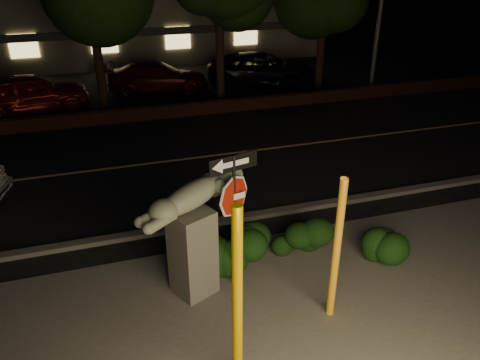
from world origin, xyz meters
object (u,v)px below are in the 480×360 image
at_px(sculpture, 193,225).
at_px(parked_car_dark, 262,69).
at_px(parked_car_red, 28,93).
at_px(parked_car_darkred, 158,77).
at_px(yellow_pole_left, 237,300).
at_px(signpost, 234,197).
at_px(yellow_pole_right, 336,251).

relative_size(sculpture, parked_car_dark, 0.46).
height_order(sculpture, parked_car_red, sculpture).
bearing_deg(parked_car_dark, parked_car_darkred, 112.25).
bearing_deg(yellow_pole_left, signpost, 74.35).
relative_size(signpost, parked_car_dark, 0.54).
bearing_deg(parked_car_darkred, yellow_pole_left, -174.51).
height_order(signpost, parked_car_darkred, signpost).
xyz_separation_m(parked_car_red, parked_car_darkred, (5.52, 1.54, -0.13)).
bearing_deg(parked_car_dark, signpost, -177.75).
xyz_separation_m(sculpture, parked_car_dark, (6.62, 14.42, -0.78)).
bearing_deg(parked_car_red, parked_car_dark, -91.48).
xyz_separation_m(yellow_pole_left, signpost, (0.62, 2.20, 0.46)).
xyz_separation_m(parked_car_darkred, parked_car_dark, (5.17, -0.17, 0.07)).
relative_size(parked_car_red, parked_car_dark, 0.89).
xyz_separation_m(yellow_pole_left, parked_car_red, (-4.22, 15.37, -0.79)).
bearing_deg(yellow_pole_right, parked_car_darkred, 92.82).
distance_m(yellow_pole_right, parked_car_darkred, 16.07).
relative_size(yellow_pole_right, signpost, 0.98).
bearing_deg(parked_car_darkred, parked_car_dark, -82.04).
height_order(yellow_pole_left, signpost, yellow_pole_left).
bearing_deg(parked_car_darkred, yellow_pole_right, -167.30).
relative_size(yellow_pole_left, parked_car_dark, 0.60).
xyz_separation_m(yellow_pole_right, signpost, (-1.47, 1.32, 0.63)).
height_order(signpost, parked_car_dark, signpost).
xyz_separation_m(yellow_pole_left, yellow_pole_right, (2.09, 0.88, -0.17)).
bearing_deg(parked_car_dark, yellow_pole_left, -176.96).
bearing_deg(yellow_pole_left, parked_car_darkred, 85.61).
height_order(yellow_pole_left, sculpture, yellow_pole_left).
distance_m(signpost, parked_car_darkred, 14.79).
bearing_deg(yellow_pole_right, yellow_pole_left, -157.16).
bearing_deg(signpost, yellow_pole_left, -119.61).
height_order(yellow_pole_right, parked_car_darkred, yellow_pole_right).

